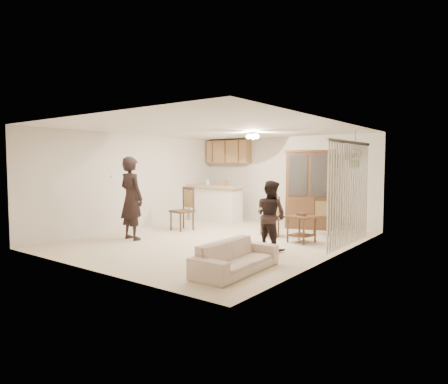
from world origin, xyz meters
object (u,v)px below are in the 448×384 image
Objects in this scene: chair_bar at (182,218)px; chair_hutch_left at (270,225)px; adult at (131,200)px; side_table at (301,229)px; child at (271,217)px; chair_hutch_right at (321,224)px; sofa at (236,249)px; china_hutch at (310,190)px.

chair_hutch_left is at bearing 25.25° from chair_bar.
adult reaches higher than side_table.
adult is 2.77× the size of side_table.
chair_bar reaches higher than chair_hutch_left.
child is 1.16m from side_table.
adult is 1.94× the size of chair_hutch_right.
side_table is (0.14, 1.09, -0.37)m from child.
china_hutch reaches higher than sofa.
adult is 3.86m from side_table.
adult is at bearing -87.28° from chair_hutch_left.
sofa is at bearing -96.57° from china_hutch.
china_hutch reaches higher than chair_hutch_left.
side_table is at bearing 16.56° from chair_bar.
chair_hutch_right is at bearing 1.98° from sofa.
chair_hutch_left is at bearing 18.98° from sofa.
chair_bar is at bearing 0.94° from chair_hutch_right.
chair_hutch_left is at bearing 20.38° from chair_hutch_right.
sofa is at bearing 69.11° from chair_hutch_right.
adult is 3.28m from chair_hutch_left.
chair_bar is (-3.20, -0.37, 0.01)m from side_table.
sofa is 1.67× the size of chair_bar.
chair_bar is (-3.45, 2.46, -0.05)m from sofa.
china_hutch is 3.20× the size of side_table.
child is at bearing -97.38° from side_table.
adult reaches higher than child.
china_hutch reaches higher than child.
chair_bar is 1.21× the size of chair_hutch_right.
chair_hutch_left is (-0.27, -1.62, -0.76)m from china_hutch.
china_hutch is (-0.53, 2.96, 0.35)m from child.
china_hutch reaches higher than chair_hutch_right.
child is 2.29m from chair_hutch_right.
chair_hutch_right is (0.10, 2.25, -0.41)m from child.
adult is at bearing -141.24° from china_hutch.
child is 1.61m from chair_hutch_left.
child is 1.41× the size of chair_hutch_left.
chair_bar reaches higher than chair_hutch_right.
chair_bar is (-3.06, 0.72, -0.36)m from child.
chair_hutch_right reaches higher than sofa.
chair_hutch_left reaches higher than chair_hutch_right.
chair_bar is (-2.53, -2.24, -0.71)m from china_hutch.
side_table is (0.67, -1.87, -0.72)m from china_hutch.
chair_bar is at bearing -173.34° from side_table.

